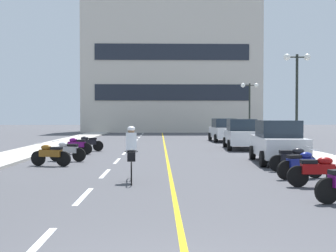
{
  "coord_description": "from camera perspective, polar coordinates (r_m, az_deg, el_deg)",
  "views": [
    {
      "loc": [
        -0.12,
        -4.12,
        1.99
      ],
      "look_at": [
        0.36,
        17.96,
        1.46
      ],
      "focal_mm": 43.51,
      "sensor_mm": 36.0,
      "label": 1
    }
  ],
  "objects": [
    {
      "name": "office_building",
      "position": [
        52.87,
        0.47,
        8.02
      ],
      "size": [
        22.15,
        6.87,
        16.23
      ],
      "color": "beige",
      "rests_on": "ground"
    },
    {
      "name": "lane_dash_3",
      "position": [
        18.32,
        -7.15,
        -4.87
      ],
      "size": [
        0.14,
        2.2,
        0.01
      ],
      "primitive_type": "cube",
      "color": "silver",
      "rests_on": "ground"
    },
    {
      "name": "curb_left",
      "position": [
        29.06,
        -15.36,
        -2.49
      ],
      "size": [
        2.4,
        72.0,
        0.12
      ],
      "primitive_type": "cube",
      "color": "#B7B2A8",
      "rests_on": "ground"
    },
    {
      "name": "motorcycle_3",
      "position": [
        13.63,
        18.13,
        -5.09
      ],
      "size": [
        1.66,
        0.74,
        0.92
      ],
      "color": "black",
      "rests_on": "ground"
    },
    {
      "name": "centre_line_yellow",
      "position": [
        28.19,
        -0.49,
        -2.67
      ],
      "size": [
        0.12,
        66.0,
        0.01
      ],
      "primitive_type": "cube",
      "color": "gold",
      "rests_on": "ground"
    },
    {
      "name": "street_lamp_far",
      "position": [
        34.35,
        11.36,
        3.94
      ],
      "size": [
        1.46,
        0.36,
        4.62
      ],
      "color": "black",
      "rests_on": "curb_right"
    },
    {
      "name": "parked_car_near",
      "position": [
        17.89,
        15.11,
        -2.12
      ],
      "size": [
        2.19,
        4.32,
        1.82
      ],
      "color": "black",
      "rests_on": "ground"
    },
    {
      "name": "parked_car_mid",
      "position": [
        25.07,
        10.21,
        -1.11
      ],
      "size": [
        2.15,
        4.31,
        1.82
      ],
      "color": "black",
      "rests_on": "ground"
    },
    {
      "name": "lane_dash_2",
      "position": [
        14.38,
        -8.8,
        -6.59
      ],
      "size": [
        0.14,
        2.2,
        0.01
      ],
      "primitive_type": "cube",
      "color": "silver",
      "rests_on": "ground"
    },
    {
      "name": "lane_dash_6",
      "position": [
        30.24,
        -4.81,
        -2.4
      ],
      "size": [
        0.14,
        2.2,
        0.01
      ],
      "primitive_type": "cube",
      "color": "silver",
      "rests_on": "ground"
    },
    {
      "name": "lane_dash_4",
      "position": [
        22.28,
        -6.09,
        -3.75
      ],
      "size": [
        0.14,
        2.2,
        0.01
      ],
      "primitive_type": "cube",
      "color": "silver",
      "rests_on": "ground"
    },
    {
      "name": "motorcycle_8",
      "position": [
        23.49,
        -11.14,
        -2.36
      ],
      "size": [
        1.7,
        0.6,
        0.92
      ],
      "color": "black",
      "rests_on": "ground"
    },
    {
      "name": "lane_dash_11",
      "position": [
        50.19,
        -3.39,
        -0.9
      ],
      "size": [
        0.14,
        2.2,
        0.01
      ],
      "primitive_type": "cube",
      "color": "silver",
      "rests_on": "ground"
    },
    {
      "name": "motorcycle_2",
      "position": [
        12.2,
        20.28,
        -5.86
      ],
      "size": [
        1.7,
        0.6,
        0.92
      ],
      "color": "black",
      "rests_on": "ground"
    },
    {
      "name": "ground_plane",
      "position": [
        25.19,
        -0.97,
        -3.16
      ],
      "size": [
        140.0,
        140.0,
        0.0
      ],
      "primitive_type": "plane",
      "color": "#47474C"
    },
    {
      "name": "motorcycle_7",
      "position": [
        21.83,
        -12.69,
        -2.65
      ],
      "size": [
        1.67,
        0.69,
        0.92
      ],
      "color": "black",
      "rests_on": "ground"
    },
    {
      "name": "curb_right",
      "position": [
        29.12,
        13.33,
        -2.47
      ],
      "size": [
        2.4,
        72.0,
        0.12
      ],
      "primitive_type": "cube",
      "color": "#B7B2A8",
      "rests_on": "ground"
    },
    {
      "name": "lane_dash_10",
      "position": [
        46.2,
        -3.57,
        -1.1
      ],
      "size": [
        0.14,
        2.2,
        0.01
      ],
      "primitive_type": "cube",
      "color": "silver",
      "rests_on": "ground"
    },
    {
      "name": "lane_dash_7",
      "position": [
        34.23,
        -4.39,
        -1.96
      ],
      "size": [
        0.14,
        2.2,
        0.01
      ],
      "primitive_type": "cube",
      "color": "silver",
      "rests_on": "ground"
    },
    {
      "name": "motorcycle_6",
      "position": [
        18.48,
        -13.95,
        -3.38
      ],
      "size": [
        1.68,
        0.65,
        0.92
      ],
      "color": "black",
      "rests_on": "ground"
    },
    {
      "name": "parked_car_far",
      "position": [
        32.38,
        7.79,
        -0.54
      ],
      "size": [
        2.03,
        4.25,
        1.82
      ],
      "color": "black",
      "rests_on": "ground"
    },
    {
      "name": "street_lamp_mid",
      "position": [
        23.15,
        17.61,
        6.15
      ],
      "size": [
        1.46,
        0.36,
        5.24
      ],
      "color": "black",
      "rests_on": "curb_right"
    },
    {
      "name": "cyclist_rider",
      "position": [
        12.38,
        -5.17,
        -3.75
      ],
      "size": [
        0.42,
        1.77,
        1.71
      ],
      "color": "black",
      "rests_on": "ground"
    },
    {
      "name": "motorcycle_5",
      "position": [
        16.93,
        -16.15,
        -3.83
      ],
      "size": [
        1.68,
        0.67,
        0.92
      ],
      "color": "black",
      "rests_on": "ground"
    },
    {
      "name": "lane_dash_1",
      "position": [
        10.48,
        -11.72,
        -9.59
      ],
      "size": [
        0.14,
        2.2,
        0.01
      ],
      "primitive_type": "cube",
      "color": "silver",
      "rests_on": "ground"
    },
    {
      "name": "lane_dash_8",
      "position": [
        38.21,
        -4.06,
        -1.61
      ],
      "size": [
        0.14,
        2.2,
        0.01
      ],
      "primitive_type": "cube",
      "color": "silver",
      "rests_on": "ground"
    },
    {
      "name": "lane_dash_0",
      "position": [
        6.7,
        -18.21,
        -15.95
      ],
      "size": [
        0.14,
        2.2,
        0.01
      ],
      "primitive_type": "cube",
      "color": "silver",
      "rests_on": "ground"
    },
    {
      "name": "motorcycle_4",
      "position": [
        15.3,
        17.1,
        -4.38
      ],
      "size": [
        1.7,
        0.6,
        0.92
      ],
      "color": "black",
      "rests_on": "ground"
    },
    {
      "name": "lane_dash_9",
      "position": [
        42.2,
        -3.79,
        -1.33
      ],
      "size": [
        0.14,
        2.2,
        0.01
      ],
      "primitive_type": "cube",
      "color": "silver",
      "rests_on": "ground"
    },
    {
      "name": "lane_dash_5",
      "position": [
        26.26,
        -5.35,
        -2.98
      ],
      "size": [
        0.14,
        2.2,
        0.01
      ],
      "primitive_type": "cube",
      "color": "silver",
      "rests_on": "ground"
    }
  ]
}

